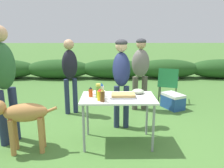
{
  "coord_description": "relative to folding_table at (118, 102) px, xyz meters",
  "views": [
    {
      "loc": [
        -0.13,
        -3.1,
        1.69
      ],
      "look_at": [
        -0.09,
        0.21,
        0.89
      ],
      "focal_mm": 35.0,
      "sensor_mm": 36.0,
      "label": 1
    }
  ],
  "objects": [
    {
      "name": "ground_plane",
      "position": [
        0.0,
        0.0,
        -0.66
      ],
      "size": [
        60.0,
        60.0,
        0.0
      ],
      "primitive_type": "plane",
      "color": "#477533"
    },
    {
      "name": "shrub_hedge",
      "position": [
        0.0,
        4.82,
        -0.32
      ],
      "size": [
        14.4,
        0.9,
        0.69
      ],
      "color": "#234C1E",
      "rests_on": "ground"
    },
    {
      "name": "folding_table",
      "position": [
        0.0,
        0.0,
        0.0
      ],
      "size": [
        1.1,
        0.64,
        0.74
      ],
      "color": "silver",
      "rests_on": "ground"
    },
    {
      "name": "food_tray",
      "position": [
        0.07,
        -0.01,
        0.1
      ],
      "size": [
        0.39,
        0.23,
        0.06
      ],
      "color": "#9E9EA3",
      "rests_on": "folding_table"
    },
    {
      "name": "plate_stack",
      "position": [
        -0.31,
        0.19,
        0.09
      ],
      "size": [
        0.2,
        0.2,
        0.03
      ],
      "primitive_type": "cylinder",
      "color": "white",
      "rests_on": "folding_table"
    },
    {
      "name": "mixing_bowl",
      "position": [
        0.32,
        0.19,
        0.11
      ],
      "size": [
        0.19,
        0.19,
        0.07
      ],
      "primitive_type": "ellipsoid",
      "color": "#ADBC99",
      "rests_on": "folding_table"
    },
    {
      "name": "paper_cup_stack",
      "position": [
        -0.23,
        -0.07,
        0.13
      ],
      "size": [
        0.08,
        0.08,
        0.11
      ],
      "primitive_type": "cylinder",
      "color": "white",
      "rests_on": "folding_table"
    },
    {
      "name": "mustard_bottle",
      "position": [
        -0.26,
        -0.15,
        0.16
      ],
      "size": [
        0.08,
        0.08,
        0.17
      ],
      "color": "yellow",
      "rests_on": "folding_table"
    },
    {
      "name": "relish_jar",
      "position": [
        -0.29,
        -0.03,
        0.18
      ],
      "size": [
        0.08,
        0.08,
        0.21
      ],
      "color": "olive",
      "rests_on": "folding_table"
    },
    {
      "name": "hot_sauce_bottle",
      "position": [
        -0.41,
        0.02,
        0.15
      ],
      "size": [
        0.06,
        0.06,
        0.15
      ],
      "color": "#CC4214",
      "rests_on": "folding_table"
    },
    {
      "name": "mayo_bottle",
      "position": [
        -0.24,
        0.06,
        0.17
      ],
      "size": [
        0.07,
        0.07,
        0.2
      ],
      "color": "silver",
      "rests_on": "folding_table"
    },
    {
      "name": "beer_bottle",
      "position": [
        -0.22,
        -0.21,
        0.17
      ],
      "size": [
        0.06,
        0.06,
        0.19
      ],
      "color": "brown",
      "rests_on": "folding_table"
    },
    {
      "name": "standing_person_in_dark_puffer",
      "position": [
        0.08,
        0.68,
        0.33
      ],
      "size": [
        0.32,
        0.45,
        1.56
      ],
      "rotation": [
        0.0,
        0.0,
        -0.01
      ],
      "color": "#232D4C",
      "rests_on": "ground"
    },
    {
      "name": "standing_person_in_olive_jacket",
      "position": [
        0.54,
        1.5,
        0.28
      ],
      "size": [
        0.41,
        0.32,
        1.55
      ],
      "rotation": [
        0.0,
        0.0,
        0.13
      ],
      "color": "#4C473D",
      "rests_on": "ground"
    },
    {
      "name": "standing_person_in_gray_fleece",
      "position": [
        -0.93,
        1.28,
        0.27
      ],
      "size": [
        0.38,
        0.33,
        1.54
      ],
      "rotation": [
        0.0,
        0.0,
        0.41
      ],
      "color": "#232D4C",
      "rests_on": "ground"
    },
    {
      "name": "standing_person_with_beanie",
      "position": [
        -1.68,
        0.04,
        0.41
      ],
      "size": [
        0.43,
        0.47,
        1.78
      ],
      "rotation": [
        0.0,
        0.0,
        1.08
      ],
      "color": "#232D4C",
      "rests_on": "ground"
    },
    {
      "name": "dog",
      "position": [
        -1.35,
        -0.24,
        -0.12
      ],
      "size": [
        0.93,
        0.35,
        0.78
      ],
      "rotation": [
        0.0,
        0.0,
        1.73
      ],
      "color": "#B27A42",
      "rests_on": "ground"
    },
    {
      "name": "camp_chair_green_behind_table",
      "position": [
        1.31,
        2.09,
        -0.2
      ],
      "size": [
        0.62,
        0.7,
        0.83
      ],
      "rotation": [
        0.0,
        0.0,
        -0.31
      ],
      "color": "#19602D",
      "rests_on": "ground"
    },
    {
      "name": "cooler_box",
      "position": [
        1.29,
        1.55,
        -0.49
      ],
      "size": [
        0.5,
        0.57,
        0.34
      ],
      "rotation": [
        0.0,
        0.0,
        5.16
      ],
      "color": "#234C93",
      "rests_on": "ground"
    }
  ]
}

